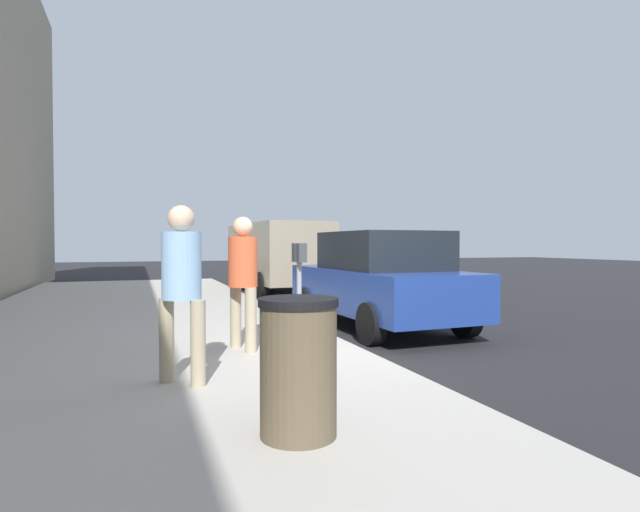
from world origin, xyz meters
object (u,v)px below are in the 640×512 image
(parking_meter, at_px, (299,272))
(parked_sedan_near, at_px, (379,280))
(parked_van_far, at_px, (277,253))
(trash_bin, at_px, (298,367))
(pedestrian_at_meter, at_px, (243,272))
(pedestrian_bystander, at_px, (182,278))

(parking_meter, distance_m, parked_sedan_near, 2.69)
(parked_van_far, bearing_deg, parked_sedan_near, -179.99)
(parking_meter, distance_m, trash_bin, 3.37)
(parked_sedan_near, xyz_separation_m, parked_van_far, (7.23, 0.00, 0.36))
(pedestrian_at_meter, height_order, trash_bin, pedestrian_at_meter)
(parked_van_far, height_order, trash_bin, parked_van_far)
(pedestrian_bystander, bearing_deg, parked_sedan_near, -6.68)
(parking_meter, relative_size, parked_van_far, 0.27)
(parked_van_far, distance_m, trash_bin, 12.50)
(pedestrian_bystander, distance_m, trash_bin, 1.93)
(trash_bin, bearing_deg, parked_van_far, -14.29)
(pedestrian_bystander, bearing_deg, parked_van_far, 23.46)
(pedestrian_at_meter, bearing_deg, pedestrian_bystander, -142.14)
(parking_meter, height_order, trash_bin, parking_meter)
(parked_van_far, xyz_separation_m, trash_bin, (-12.10, 3.08, -0.60))
(pedestrian_bystander, distance_m, parked_van_far, 11.04)
(parked_van_far, bearing_deg, pedestrian_bystander, 160.07)
(parking_meter, relative_size, trash_bin, 1.40)
(pedestrian_bystander, height_order, parked_van_far, parked_van_far)
(parking_meter, xyz_separation_m, pedestrian_bystander, (-1.46, 1.69, 0.04))
(pedestrian_at_meter, xyz_separation_m, pedestrian_bystander, (-1.40, 0.89, 0.02))
(pedestrian_bystander, xyz_separation_m, parked_sedan_near, (3.15, -3.77, -0.31))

